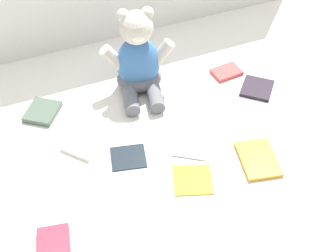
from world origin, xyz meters
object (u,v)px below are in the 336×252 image
(book_case_3, at_px, (42,112))
(book_case_6, at_px, (128,157))
(teddy_bear, at_px, (138,61))
(book_case_1, at_px, (54,245))
(book_case_7, at_px, (226,72))
(book_case_9, at_px, (193,179))
(book_case_2, at_px, (192,143))
(book_case_4, at_px, (84,144))
(book_case_8, at_px, (258,159))
(book_case_5, at_px, (257,88))

(book_case_3, xyz_separation_m, book_case_6, (0.18, -0.27, -0.00))
(teddy_bear, xyz_separation_m, book_case_1, (-0.39, -0.46, -0.09))
(book_case_7, bearing_deg, book_case_9, 136.35)
(teddy_bear, bearing_deg, book_case_1, -116.80)
(book_case_2, distance_m, book_case_4, 0.30)
(book_case_8, xyz_separation_m, book_case_9, (-0.19, 0.01, -0.00))
(book_case_3, xyz_separation_m, book_case_8, (0.50, -0.41, -0.00))
(book_case_1, bearing_deg, book_case_5, -146.18)
(book_case_5, relative_size, book_case_7, 1.09)
(book_case_4, relative_size, book_case_7, 1.04)
(book_case_2, xyz_separation_m, book_case_8, (0.14, -0.13, 0.00))
(book_case_6, height_order, book_case_8, book_case_8)
(book_case_2, height_order, book_case_5, book_case_5)
(book_case_5, bearing_deg, book_case_9, 78.44)
(book_case_6, bearing_deg, book_case_2, 97.18)
(book_case_5, height_order, book_case_6, book_case_5)
(book_case_8, bearing_deg, book_case_1, 16.90)
(book_case_3, height_order, book_case_4, book_case_3)
(book_case_8, distance_m, book_case_9, 0.19)
(teddy_bear, xyz_separation_m, book_case_5, (0.34, -0.16, -0.10))
(teddy_bear, relative_size, book_case_1, 2.86)
(book_case_4, bearing_deg, book_case_7, 63.95)
(book_case_7, bearing_deg, book_case_3, 81.06)
(book_case_1, bearing_deg, book_case_9, -161.06)
(teddy_bear, distance_m, book_case_6, 0.32)
(book_case_8, height_order, book_case_9, book_case_8)
(book_case_3, relative_size, book_case_8, 0.74)
(teddy_bear, distance_m, book_case_8, 0.47)
(book_case_1, distance_m, book_case_2, 0.47)
(book_case_1, xyz_separation_m, book_case_7, (0.67, 0.41, -0.00))
(book_case_6, bearing_deg, book_case_3, -132.65)
(teddy_bear, xyz_separation_m, book_case_3, (-0.31, -0.00, -0.09))
(book_case_3, bearing_deg, book_case_8, -2.90)
(teddy_bear, relative_size, book_case_6, 2.91)
(book_case_4, relative_size, book_case_9, 0.95)
(book_case_6, distance_m, book_case_9, 0.19)
(book_case_5, bearing_deg, book_case_4, 44.24)
(book_case_9, bearing_deg, book_case_6, 62.54)
(teddy_bear, bearing_deg, book_case_3, -166.43)
(book_case_1, height_order, book_case_9, book_case_1)
(book_case_5, distance_m, book_case_9, 0.43)
(book_case_9, bearing_deg, book_case_1, 117.54)
(teddy_bear, distance_m, book_case_2, 0.31)
(book_case_2, relative_size, book_case_6, 1.22)
(book_case_2, distance_m, book_case_9, 0.13)
(teddy_bear, height_order, book_case_5, teddy_bear)
(book_case_8, bearing_deg, book_case_9, 10.06)
(book_case_1, distance_m, book_case_8, 0.58)
(book_case_1, height_order, book_case_5, book_case_1)
(teddy_bear, bearing_deg, book_case_9, -77.58)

